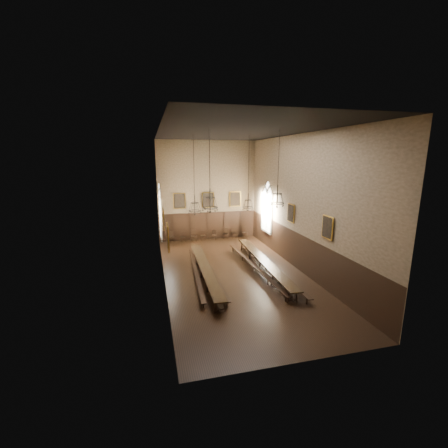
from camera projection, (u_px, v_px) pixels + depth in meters
name	position (u px, v px, depth m)	size (l,w,h in m)	color
floor	(234.00, 274.00, 19.72)	(9.00, 18.00, 0.02)	black
ceiling	(235.00, 131.00, 17.76)	(9.00, 18.00, 0.02)	black
wall_back	(207.00, 191.00, 27.27)	(9.00, 0.02, 9.00)	#8F7458
wall_front	(307.00, 247.00, 10.21)	(9.00, 0.02, 9.00)	#8F7458
wall_left	(161.00, 209.00, 17.68)	(0.02, 18.00, 9.00)	#8F7458
wall_right	(300.00, 204.00, 19.80)	(0.02, 18.00, 9.00)	#8F7458
wainscot_panelling	(234.00, 256.00, 19.45)	(9.00, 18.00, 2.50)	black
table_left	(205.00, 272.00, 19.03)	(0.93, 9.99, 0.78)	black
table_right	(263.00, 265.00, 20.20)	(1.08, 10.36, 0.81)	black
bench_left_outer	(196.00, 273.00, 19.20)	(0.86, 9.01, 0.41)	black
bench_left_inner	(211.00, 271.00, 19.43)	(0.34, 9.25, 0.42)	black
bench_right_inner	(254.00, 267.00, 20.10)	(0.71, 9.87, 0.44)	black
bench_right_outer	(272.00, 268.00, 20.02)	(0.39, 10.13, 0.46)	black
chair_0	(172.00, 239.00, 26.98)	(0.53, 0.53, 0.97)	black
chair_1	(183.00, 239.00, 27.23)	(0.41, 0.41, 0.90)	black
chair_2	(194.00, 238.00, 27.35)	(0.46, 0.46, 1.02)	black
chair_3	(203.00, 237.00, 27.68)	(0.42, 0.42, 0.90)	black
chair_4	(214.00, 237.00, 27.84)	(0.52, 0.52, 0.92)	black
chair_5	(225.00, 235.00, 28.18)	(0.56, 0.56, 1.02)	black
chair_6	(234.00, 235.00, 28.36)	(0.47, 0.47, 1.01)	black
chair_7	(244.00, 234.00, 28.57)	(0.48, 0.48, 1.02)	black
chandelier_back_left	(195.00, 206.00, 20.98)	(0.89, 0.89, 5.34)	black
chandelier_back_right	(248.00, 202.00, 21.43)	(0.81, 0.81, 5.15)	black
chandelier_front_left	(210.00, 202.00, 15.97)	(0.85, 0.85, 4.28)	black
chandelier_front_right	(277.00, 198.00, 17.05)	(0.84, 0.84, 4.21)	black
portrait_back_0	(179.00, 201.00, 26.71)	(1.10, 0.12, 1.40)	gold
portrait_back_1	(208.00, 200.00, 27.33)	(1.10, 0.12, 1.40)	gold
portrait_back_2	(235.00, 199.00, 27.94)	(1.10, 0.12, 1.40)	gold
portrait_left_0	(163.00, 219.00, 18.83)	(0.12, 1.00, 1.30)	gold
portrait_left_1	(168.00, 237.00, 14.57)	(0.12, 1.00, 1.30)	gold
portrait_right_0	(291.00, 213.00, 20.89)	(0.12, 1.00, 1.30)	gold
portrait_right_1	(327.00, 227.00, 16.63)	(0.12, 1.00, 1.30)	gold
window_right	(267.00, 207.00, 25.23)	(0.20, 2.20, 4.60)	white
window_left	(160.00, 212.00, 23.15)	(0.20, 2.20, 4.60)	white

